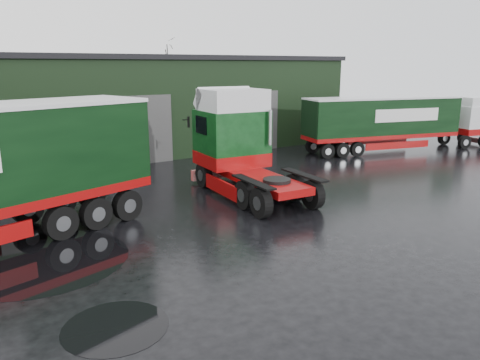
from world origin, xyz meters
name	(u,v)px	position (x,y,z in m)	size (l,w,h in m)	color
ground	(244,245)	(0.00, 0.00, 0.00)	(100.00, 100.00, 0.00)	black
warehouse	(106,103)	(2.00, 20.00, 3.16)	(32.40, 12.40, 6.30)	black
hero_tractor	(254,145)	(3.51, 4.50, 2.34)	(3.20, 7.54, 4.68)	#083410
lorry_right	(382,124)	(17.00, 9.00, 1.84)	(2.42, 13.99, 3.68)	silver
wash_bucket	(277,178)	(6.30, 6.41, 0.14)	(0.29, 0.29, 0.27)	#0C079D
tree_back_b	(156,86)	(10.00, 30.00, 3.75)	(4.40, 4.40, 7.50)	black
puddle_0	(116,327)	(-5.12, -2.51, 0.00)	(2.37, 2.37, 0.01)	black
puddle_1	(257,189)	(4.38, 5.48, 0.00)	(2.26, 2.26, 0.01)	black
puddle_2	(41,260)	(-5.79, 2.32, 0.00)	(5.16, 5.16, 0.01)	black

